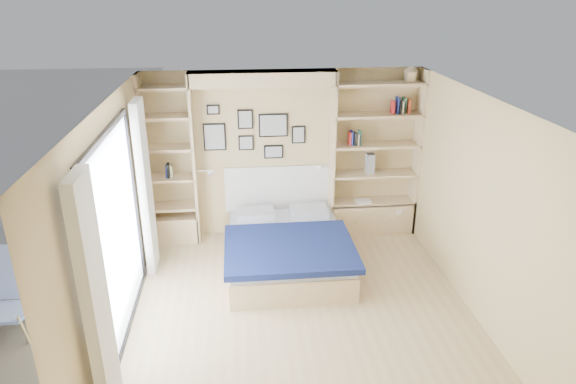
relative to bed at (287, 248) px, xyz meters
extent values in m
plane|color=tan|center=(0.06, -1.13, -0.27)|extent=(4.50, 4.50, 0.00)
plane|color=tan|center=(0.06, 1.12, 0.98)|extent=(4.00, 0.00, 4.00)
plane|color=tan|center=(0.06, -3.38, 0.98)|extent=(4.00, 0.00, 4.00)
plane|color=tan|center=(-1.94, -1.13, 0.98)|extent=(0.00, 4.50, 4.50)
plane|color=tan|center=(2.06, -1.13, 0.98)|extent=(0.00, 4.50, 4.50)
plane|color=white|center=(0.06, -1.13, 2.23)|extent=(4.50, 4.50, 0.00)
cube|color=tan|center=(-1.24, 0.94, 0.98)|extent=(0.04, 0.35, 2.50)
cube|color=tan|center=(0.76, 0.94, 0.98)|extent=(0.04, 0.35, 2.50)
cube|color=tan|center=(-0.24, 0.94, 2.13)|extent=(2.00, 0.35, 0.20)
cube|color=tan|center=(2.04, 0.94, 0.98)|extent=(0.04, 0.35, 2.50)
cube|color=tan|center=(-1.92, 0.94, 0.98)|extent=(0.04, 0.35, 2.50)
cube|color=tan|center=(1.41, 0.94, -0.02)|extent=(1.30, 0.35, 0.50)
cube|color=tan|center=(-1.59, 0.94, -0.07)|extent=(0.70, 0.35, 0.40)
cube|color=black|center=(-1.91, -1.13, 1.96)|extent=(0.04, 2.08, 0.06)
cube|color=black|center=(-1.91, -1.13, -0.24)|extent=(0.04, 2.08, 0.06)
cube|color=black|center=(-1.91, -2.15, 0.83)|extent=(0.04, 0.06, 2.20)
cube|color=black|center=(-1.91, -0.11, 0.83)|extent=(0.04, 0.06, 2.20)
cube|color=silver|center=(-1.92, -1.13, 0.85)|extent=(0.01, 2.00, 2.20)
cube|color=white|center=(-1.82, -2.43, 0.88)|extent=(0.10, 0.45, 2.30)
cube|color=white|center=(-1.82, 0.17, 0.88)|extent=(0.10, 0.45, 2.30)
cube|color=tan|center=(1.41, 0.94, 0.23)|extent=(1.30, 0.35, 0.04)
cube|color=tan|center=(1.41, 0.94, 0.68)|extent=(1.30, 0.35, 0.04)
cube|color=tan|center=(1.41, 0.94, 1.13)|extent=(1.30, 0.35, 0.04)
cube|color=tan|center=(1.41, 0.94, 1.58)|extent=(1.30, 0.35, 0.04)
cube|color=tan|center=(1.41, 0.94, 2.03)|extent=(1.30, 0.35, 0.04)
cube|color=tan|center=(-1.59, 0.94, 0.28)|extent=(0.70, 0.35, 0.04)
cube|color=tan|center=(-1.59, 0.94, 0.73)|extent=(0.70, 0.35, 0.04)
cube|color=tan|center=(-1.59, 0.94, 1.18)|extent=(0.70, 0.35, 0.04)
cube|color=tan|center=(-1.59, 0.94, 1.63)|extent=(0.70, 0.35, 0.04)
cube|color=tan|center=(-1.59, 0.94, 2.03)|extent=(0.70, 0.35, 0.04)
cube|color=tan|center=(0.00, -0.02, -0.10)|extent=(1.56, 1.95, 0.34)
cube|color=#B7BBC8|center=(0.00, -0.02, 0.12)|extent=(1.52, 1.91, 0.10)
cube|color=#101A49|center=(0.00, -0.35, 0.19)|extent=(1.66, 1.36, 0.08)
cube|color=#B7BBC8|center=(-0.39, 0.66, 0.23)|extent=(0.54, 0.39, 0.12)
cube|color=#B7BBC8|center=(0.39, 0.66, 0.23)|extent=(0.54, 0.39, 0.12)
cube|color=white|center=(0.00, 1.09, 0.45)|extent=(1.66, 0.04, 0.70)
cube|color=black|center=(-0.94, 1.09, 1.28)|extent=(0.32, 0.02, 0.40)
cube|color=gray|center=(-0.94, 1.08, 1.28)|extent=(0.28, 0.01, 0.36)
cube|color=black|center=(-0.49, 1.09, 1.53)|extent=(0.22, 0.02, 0.28)
cube|color=gray|center=(-0.49, 1.08, 1.53)|extent=(0.18, 0.01, 0.24)
cube|color=black|center=(-0.49, 1.09, 1.18)|extent=(0.22, 0.02, 0.22)
cube|color=gray|center=(-0.49, 1.08, 1.18)|extent=(0.18, 0.01, 0.18)
cube|color=black|center=(-0.09, 1.09, 1.43)|extent=(0.42, 0.02, 0.34)
cube|color=gray|center=(-0.09, 1.08, 1.43)|extent=(0.38, 0.01, 0.30)
cube|color=black|center=(-0.09, 1.09, 1.03)|extent=(0.28, 0.02, 0.20)
cube|color=gray|center=(-0.09, 1.08, 1.03)|extent=(0.24, 0.01, 0.16)
cube|color=black|center=(0.28, 1.09, 1.28)|extent=(0.20, 0.02, 0.26)
cube|color=gray|center=(0.28, 1.08, 1.28)|extent=(0.16, 0.01, 0.22)
cube|color=black|center=(-0.94, 1.09, 1.68)|extent=(0.18, 0.02, 0.14)
cube|color=gray|center=(-0.94, 1.08, 1.68)|extent=(0.14, 0.01, 0.10)
cylinder|color=silver|center=(-1.10, 0.87, 0.85)|extent=(0.20, 0.02, 0.02)
cone|color=white|center=(-1.00, 0.87, 0.83)|extent=(0.13, 0.12, 0.15)
cylinder|color=silver|center=(0.62, 0.87, 0.85)|extent=(0.20, 0.02, 0.02)
cone|color=white|center=(0.52, 0.87, 0.83)|extent=(0.13, 0.12, 0.15)
cube|color=#A51E1E|center=(1.01, 0.94, 1.25)|extent=(0.02, 0.15, 0.19)
cube|color=navy|center=(1.04, 0.94, 1.25)|extent=(0.03, 0.15, 0.21)
cube|color=black|center=(1.08, 0.94, 1.24)|extent=(0.03, 0.15, 0.18)
cube|color=#BFB28C|center=(1.14, 0.94, 1.23)|extent=(0.04, 0.15, 0.17)
cube|color=#24584C|center=(1.16, 0.94, 1.26)|extent=(0.03, 0.15, 0.21)
cube|color=#A51E1E|center=(1.62, 0.94, 1.69)|extent=(0.02, 0.15, 0.18)
cube|color=navy|center=(1.69, 0.94, 1.72)|extent=(0.03, 0.15, 0.24)
cube|color=black|center=(1.70, 0.94, 1.70)|extent=(0.03, 0.15, 0.21)
cube|color=#BFB28C|center=(1.76, 0.94, 1.69)|extent=(0.04, 0.15, 0.18)
cube|color=#26593F|center=(1.78, 0.94, 1.72)|extent=(0.03, 0.15, 0.23)
cube|color=#AA331A|center=(1.84, 0.94, 1.70)|extent=(0.03, 0.15, 0.20)
cube|color=navy|center=(-1.63, 0.94, 0.84)|extent=(0.02, 0.15, 0.18)
cube|color=black|center=(-1.62, 0.94, 0.85)|extent=(0.03, 0.15, 0.20)
cube|color=#B7B88A|center=(-1.57, 0.94, 0.84)|extent=(0.03, 0.15, 0.18)
cube|color=tan|center=(1.84, 0.94, 2.13)|extent=(0.13, 0.13, 0.15)
cone|color=tan|center=(1.84, 0.94, 2.24)|extent=(0.20, 0.20, 0.08)
cube|color=slate|center=(1.34, 0.94, 0.85)|extent=(0.12, 0.12, 0.30)
cube|color=white|center=(1.26, 0.89, 0.27)|extent=(0.22, 0.16, 0.03)
cylinder|color=tan|center=(-2.91, -1.44, -0.04)|extent=(0.03, 0.15, 0.45)
cylinder|color=tan|center=(-2.91, -0.81, 0.07)|extent=(0.03, 0.36, 0.73)
cube|color=blue|center=(-3.16, -1.21, 0.05)|extent=(0.52, 0.62, 0.16)
cube|color=blue|center=(-3.16, -0.78, 0.30)|extent=(0.51, 0.25, 0.60)
camera|label=1|loc=(-0.61, -6.12, 3.33)|focal=32.00mm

